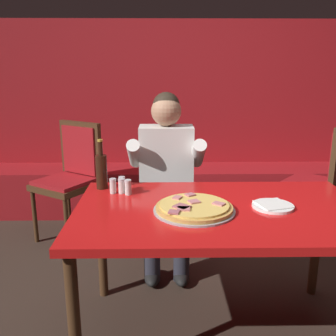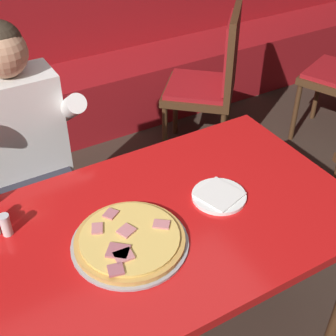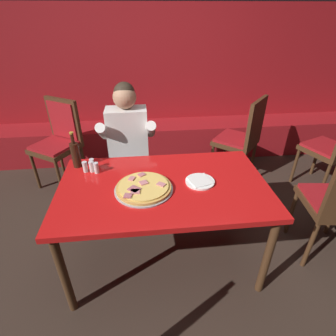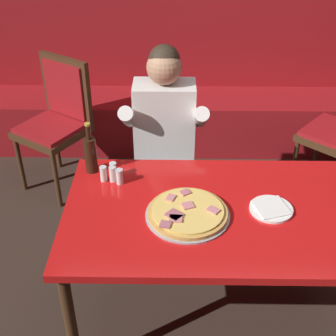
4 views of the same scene
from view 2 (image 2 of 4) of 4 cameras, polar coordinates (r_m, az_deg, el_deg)
name	(u,v)px [view 2 (image 2 of 4)]	position (r m, az deg, el deg)	size (l,w,h in m)	color
booth_bench	(31,116)	(3.45, -16.38, 6.11)	(6.46, 0.48, 0.46)	maroon
main_dining_table	(159,236)	(1.76, -1.07, -8.27)	(1.48, 0.88, 0.75)	#422816
pizza	(130,240)	(1.62, -4.70, -8.80)	(0.40, 0.40, 0.05)	#9E9EA3
plate_white_paper	(219,196)	(1.81, 6.23, -3.37)	(0.21, 0.21, 0.02)	white
shaker_oregano	(6,226)	(1.73, -19.14, -6.67)	(0.04, 0.04, 0.09)	silver
diner_seated_blue_shirt	(28,151)	(2.22, -16.72, 2.03)	(0.53, 0.53, 1.27)	black
dining_chair_side_aisle	(212,77)	(3.06, 5.42, 10.94)	(0.62, 0.62, 1.01)	#422816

